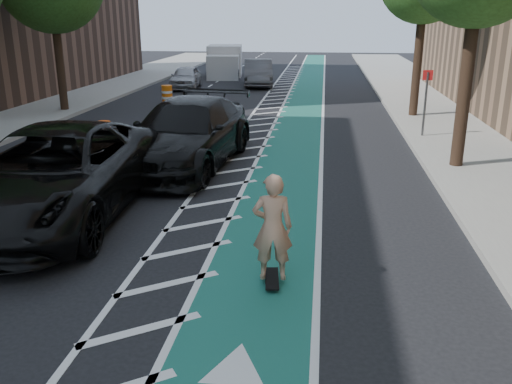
% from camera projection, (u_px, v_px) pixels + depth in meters
% --- Properties ---
extents(ground, '(120.00, 120.00, 0.00)m').
position_uv_depth(ground, '(82.00, 280.00, 9.26)').
color(ground, black).
rests_on(ground, ground).
extents(bike_lane, '(2.00, 90.00, 0.01)m').
position_uv_depth(bike_lane, '(292.00, 148.00, 18.34)').
color(bike_lane, '#1B6054').
rests_on(bike_lane, ground).
extents(buffer_strip, '(1.40, 90.00, 0.01)m').
position_uv_depth(buffer_strip, '(248.00, 147.00, 18.52)').
color(buffer_strip, silver).
rests_on(buffer_strip, ground).
extents(sidewalk_right, '(5.00, 90.00, 0.15)m').
position_uv_depth(sidewalk_right, '(492.00, 152.00, 17.56)').
color(sidewalk_right, gray).
rests_on(sidewalk_right, ground).
extents(curb_right, '(0.12, 90.00, 0.16)m').
position_uv_depth(curb_right, '(415.00, 150.00, 17.85)').
color(curb_right, gray).
rests_on(curb_right, ground).
extents(curb_left, '(0.12, 90.00, 0.16)m').
position_uv_depth(curb_left, '(13.00, 138.00, 19.49)').
color(curb_left, gray).
rests_on(curb_left, ground).
extents(sign_post, '(0.35, 0.08, 2.47)m').
position_uv_depth(sign_post, '(425.00, 102.00, 19.27)').
color(sign_post, '#4C4C4C').
rests_on(sign_post, ground).
extents(skateboard, '(0.31, 0.81, 0.11)m').
position_uv_depth(skateboard, '(272.00, 279.00, 9.11)').
color(skateboard, black).
rests_on(skateboard, ground).
extents(skateboarder, '(0.71, 0.51, 1.82)m').
position_uv_depth(skateboarder, '(272.00, 227.00, 8.82)').
color(skateboarder, tan).
rests_on(skateboarder, skateboard).
extents(suv_near, '(3.57, 7.27, 1.99)m').
position_uv_depth(suv_near, '(55.00, 174.00, 11.89)').
color(suv_near, black).
rests_on(suv_near, ground).
extents(suv_far, '(3.39, 6.92, 1.94)m').
position_uv_depth(suv_far, '(187.00, 133.00, 16.03)').
color(suv_far, black).
rests_on(suv_far, ground).
extents(car_silver, '(1.92, 4.11, 1.36)m').
position_uv_depth(car_silver, '(186.00, 77.00, 33.09)').
color(car_silver, '#A5A5AA').
rests_on(car_silver, ground).
extents(car_grey, '(2.37, 5.13, 1.63)m').
position_uv_depth(car_grey, '(258.00, 73.00, 34.33)').
color(car_grey, '#4E4F53').
rests_on(car_grey, ground).
extents(box_truck, '(2.95, 5.50, 2.19)m').
position_uv_depth(box_truck, '(225.00, 63.00, 39.39)').
color(box_truck, silver).
rests_on(box_truck, ground).
extents(barrel_a, '(0.75, 0.75, 1.03)m').
position_uv_depth(barrel_a, '(84.00, 143.00, 17.02)').
color(barrel_a, '#D65A0B').
rests_on(barrel_a, ground).
extents(barrel_b, '(0.64, 0.64, 0.87)m').
position_uv_depth(barrel_b, '(104.00, 135.00, 18.49)').
color(barrel_b, '#FF570D').
rests_on(barrel_b, ground).
extents(barrel_c, '(0.68, 0.68, 0.92)m').
position_uv_depth(barrel_c, '(167.00, 95.00, 27.50)').
color(barrel_c, '#DF610B').
rests_on(barrel_c, ground).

